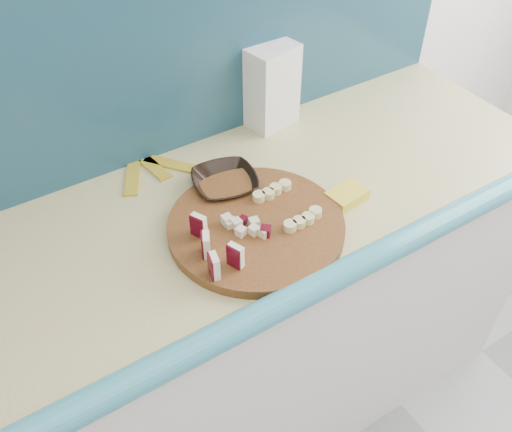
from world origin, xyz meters
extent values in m
cube|color=white|center=(0.00, 1.80, 1.30)|extent=(3.60, 0.04, 2.60)
cube|color=white|center=(0.10, 1.50, 0.44)|extent=(2.20, 0.60, 0.88)
cube|color=#D5C47C|center=(0.10, 1.50, 0.90)|extent=(2.20, 0.60, 0.03)
cube|color=teal|center=(0.10, 1.20, 0.90)|extent=(2.20, 0.06, 0.03)
cube|color=teal|center=(0.10, 1.79, 1.16)|extent=(2.20, 0.02, 0.50)
cylinder|color=#47280F|center=(0.34, 1.40, 0.92)|extent=(0.41, 0.41, 0.02)
cube|color=beige|center=(0.19, 1.32, 0.96)|extent=(0.02, 0.03, 0.05)
cube|color=#440411|center=(0.18, 1.32, 0.96)|extent=(0.01, 0.03, 0.05)
cube|color=beige|center=(0.20, 1.38, 0.96)|extent=(0.02, 0.03, 0.05)
cube|color=#440411|center=(0.19, 1.38, 0.96)|extent=(0.01, 0.03, 0.05)
cube|color=beige|center=(0.22, 1.44, 0.96)|extent=(0.02, 0.03, 0.05)
cube|color=#440411|center=(0.21, 1.44, 0.96)|extent=(0.01, 0.03, 0.05)
cube|color=beige|center=(0.24, 1.32, 0.96)|extent=(0.02, 0.03, 0.05)
cube|color=#440411|center=(0.23, 1.32, 0.96)|extent=(0.01, 0.03, 0.05)
cube|color=beige|center=(0.32, 1.40, 0.94)|extent=(0.02, 0.02, 0.02)
cube|color=beige|center=(0.33, 1.41, 0.94)|extent=(0.02, 0.02, 0.02)
cube|color=#440411|center=(0.32, 1.43, 0.94)|extent=(0.02, 0.02, 0.02)
cube|color=beige|center=(0.31, 1.41, 0.94)|extent=(0.02, 0.02, 0.02)
cube|color=beige|center=(0.30, 1.41, 0.94)|extent=(0.02, 0.02, 0.02)
cube|color=beige|center=(0.29, 1.40, 0.94)|extent=(0.02, 0.02, 0.02)
cube|color=beige|center=(0.31, 1.40, 0.94)|extent=(0.02, 0.02, 0.02)
cube|color=beige|center=(0.31, 1.38, 0.94)|extent=(0.02, 0.02, 0.02)
cube|color=#440411|center=(0.32, 1.38, 0.94)|extent=(0.02, 0.02, 0.02)
cube|color=beige|center=(0.33, 1.40, 0.94)|extent=(0.02, 0.02, 0.02)
cylinder|color=#D0C27F|center=(0.39, 1.35, 0.94)|extent=(0.03, 0.03, 0.02)
cylinder|color=#D0C27F|center=(0.41, 1.35, 0.94)|extent=(0.03, 0.03, 0.02)
cylinder|color=#D0C27F|center=(0.44, 1.35, 0.94)|extent=(0.03, 0.03, 0.02)
cylinder|color=#D0C27F|center=(0.46, 1.35, 0.94)|extent=(0.03, 0.03, 0.02)
cylinder|color=#D0C27F|center=(0.39, 1.46, 0.94)|extent=(0.03, 0.03, 0.02)
cylinder|color=#D0C27F|center=(0.41, 1.47, 0.94)|extent=(0.03, 0.03, 0.02)
cylinder|color=#D0C27F|center=(0.43, 1.47, 0.94)|extent=(0.03, 0.03, 0.02)
cylinder|color=#D0C27F|center=(0.46, 1.47, 0.94)|extent=(0.03, 0.03, 0.02)
imported|color=black|center=(0.35, 1.57, 0.93)|extent=(0.18, 0.18, 0.04)
cube|color=white|center=(0.61, 1.75, 1.02)|extent=(0.15, 0.12, 0.23)
cube|color=gold|center=(0.57, 1.38, 0.92)|extent=(0.10, 0.07, 0.03)
cube|color=yellow|center=(0.18, 1.73, 0.91)|extent=(0.10, 0.15, 0.01)
cube|color=yellow|center=(0.24, 1.75, 0.91)|extent=(0.05, 0.15, 0.01)
cube|color=yellow|center=(0.29, 1.72, 0.91)|extent=(0.12, 0.14, 0.01)
camera|label=1|loc=(-0.15, 0.64, 1.80)|focal=40.00mm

